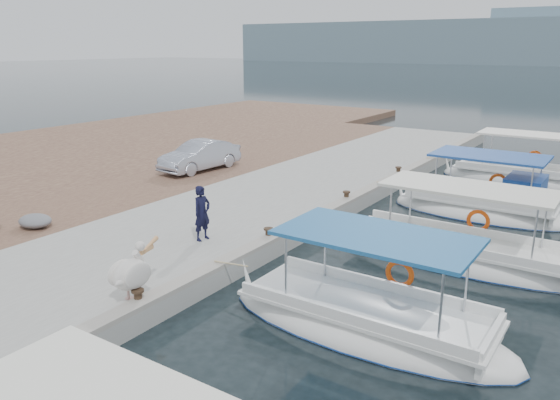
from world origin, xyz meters
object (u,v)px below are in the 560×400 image
object	(u,v)px
fishing_caique_e	(521,180)
fisherman	(202,213)
fishing_caique_d	(483,209)
parked_car	(200,156)
fishing_caique_b	(365,325)
pelican	(131,273)
fishing_caique_c	(455,257)

from	to	relation	value
fishing_caique_e	fisherman	size ratio (longest dim) A/B	4.37
fishing_caique_d	parked_car	world-z (taller)	fishing_caique_d
fishing_caique_b	parked_car	distance (m)	14.70
fishing_caique_b	fishing_caique_d	world-z (taller)	same
pelican	fishing_caique_b	bearing A→B (deg)	28.22
fishing_caique_d	parked_car	bearing A→B (deg)	-171.60
fishing_caique_c	pelican	size ratio (longest dim) A/B	4.76
fishing_caique_c	fishing_caique_d	distance (m)	5.09
fishing_caique_e	parked_car	distance (m)	14.53
fishing_caique_b	fishing_caique_c	distance (m)	5.02
pelican	fisherman	world-z (taller)	fisherman
pelican	parked_car	world-z (taller)	parked_car
pelican	fishing_caique_c	bearing A→B (deg)	56.08
fishing_caique_e	parked_car	world-z (taller)	fishing_caique_e
parked_car	pelican	bearing A→B (deg)	-50.06
fishing_caique_b	fishing_caique_e	distance (m)	16.01
pelican	parked_car	size ratio (longest dim) A/B	0.40
fishing_caique_e	fisherman	xyz separation A→B (m)	(-6.00, -14.64, 1.18)
parked_car	fishing_caique_b	bearing A→B (deg)	-29.63
pelican	fishing_caique_e	bearing A→B (deg)	75.66
fishing_caique_d	fisherman	xyz separation A→B (m)	(-5.80, -8.70, 1.11)
fishing_caique_c	fishing_caique_e	size ratio (longest dim) A/B	1.08
fisherman	fishing_caique_e	bearing A→B (deg)	-16.95
fishing_caique_e	parked_car	size ratio (longest dim) A/B	1.76
fishing_caique_c	pelican	xyz separation A→B (m)	(-5.00, -7.44, 1.01)
fishing_caique_d	fisherman	world-z (taller)	fishing_caique_d
fishing_caique_c	fisherman	world-z (taller)	fishing_caique_c
fishing_caique_b	fisherman	bearing A→B (deg)	166.84
fishing_caique_b	parked_car	size ratio (longest dim) A/B	1.67
fishing_caique_b	pelican	bearing A→B (deg)	-151.78
fishing_caique_d	fishing_caique_e	size ratio (longest dim) A/B	0.91
fisherman	parked_car	xyz separation A→B (m)	(-6.26, 6.92, -0.14)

